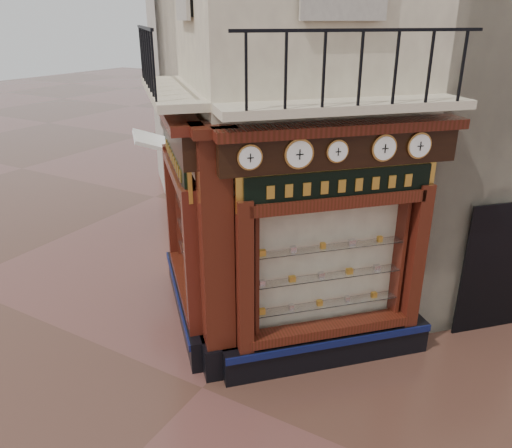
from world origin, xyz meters
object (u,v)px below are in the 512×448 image
Objects in this scene: clock_b at (299,154)px; clock_e at (419,145)px; signboard_right at (340,185)px; clock_d at (384,148)px; awning at (161,246)px; clock_a at (250,157)px; signboard_left at (176,158)px; corner_pilaster at (217,262)px; clock_c at (337,151)px.

clock_b is 1.80m from clock_e.
clock_d is at bearing -10.90° from signboard_right.
awning is 6.61m from signboard_right.
signboard_left is at bearing 108.30° from clock_a.
signboard_left is (-2.05, 1.03, -0.52)m from clock_a.
clock_e is 0.26× the size of awning.
signboard_left is 2.92m from signboard_right.
clock_d reaches higher than awning.
clock_b is at bearing -180.00° from clock_e.
clock_a reaches higher than signboard_left.
signboard_left is at bearing 100.25° from corner_pilaster.
clock_c is 0.22× the size of awning.
clock_a is 0.16× the size of signboard_right.
awning is 4.55m from signboard_left.
clock_d reaches higher than clock_c.
clock_a is 0.24× the size of awning.
awning is at bearing 99.33° from clock_a.
signboard_right is (5.40, -2.22, 3.10)m from awning.
clock_e reaches higher than awning.
clock_b is (0.48, 0.48, 0.00)m from clock_a.
signboard_left is (-2.52, 0.55, -0.52)m from clock_b.
corner_pilaster is at bearing 171.55° from clock_e.
clock_e reaches higher than signboard_left.
clock_b is 1.25m from clock_d.
clock_b reaches higher than clock_a.
awning is at bearing 117.18° from clock_d.
clock_c is (0.86, 0.86, 0.00)m from clock_a.
signboard_left is at bearing 131.72° from clock_c.
clock_a is 1.22m from clock_c.
clock_c is 2.96m from signboard_left.
clock_c is at bearing -138.65° from signboard_right.
signboard_right is (1.46, 1.01, 1.15)m from corner_pilaster.
clock_d is (0.88, 0.88, 0.00)m from clock_b.
clock_e is at bearing -148.48° from awning.
signboard_right is (2.92, 0.00, -0.00)m from signboard_left.
corner_pilaster is 2.90m from clock_d.
clock_e is (1.27, 1.27, 0.00)m from clock_b.
awning is at bearing 105.99° from clock_b.
clock_a is at bearing -175.31° from signboard_right.
clock_b is 1.08× the size of clock_d.
clock_d is at bearing -152.82° from awning.
corner_pilaster is 1.82× the size of signboard_right.
corner_pilaster is 1.77m from clock_a.
clock_a is 0.67m from clock_b.
clock_b is 0.55m from clock_c.
clock_d is at bearing -129.51° from signboard_left.
signboard_left is at bearing 145.69° from clock_e.
corner_pilaster is 10.37× the size of clock_d.
signboard_right is at bearing 169.10° from clock_d.
clock_b reaches higher than signboard_right.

